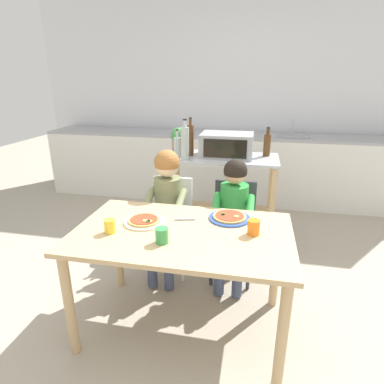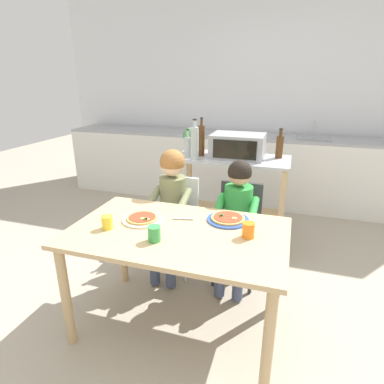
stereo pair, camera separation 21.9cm
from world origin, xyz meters
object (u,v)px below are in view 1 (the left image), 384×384
object	(u,v)px
toaster_oven	(227,145)
drinking_cup_orange	(254,227)
dining_chair_right	(233,223)
pizza_plate_cream	(144,221)
potted_herb_plant	(179,139)
drinking_cup_green	(162,235)
bottle_tall_green_wine	(190,140)
bottle_brown_beer	(185,143)
drinking_cup_yellow	(110,226)
kitchen_island_cart	(220,186)
child_in_olive_shirt	(166,199)
pizza_plate_blue_rimmed	(230,217)
dining_chair_left	(170,218)
child_in_green_shirt	(233,209)
serving_spoon	(185,219)
bottle_slim_sauce	(267,144)
dining_table	(182,245)
bottle_squat_spirits	(177,147)

from	to	relation	value
toaster_oven	drinking_cup_orange	size ratio (longest dim) A/B	5.30
dining_chair_right	pizza_plate_cream	distance (m)	0.88
potted_herb_plant	drinking_cup_green	xyz separation A→B (m)	(0.28, -1.56, -0.26)
bottle_tall_green_wine	drinking_cup_green	world-z (taller)	bottle_tall_green_wine
bottle_brown_beer	drinking_cup_yellow	world-z (taller)	bottle_brown_beer
kitchen_island_cart	bottle_tall_green_wine	world-z (taller)	bottle_tall_green_wine
bottle_tall_green_wine	drinking_cup_orange	distance (m)	1.41
child_in_olive_shirt	pizza_plate_blue_rimmed	bearing A→B (deg)	-32.72
drinking_cup_green	drinking_cup_yellow	distance (m)	0.35
bottle_brown_beer	dining_chair_right	bearing A→B (deg)	-38.50
dining_chair_left	child_in_green_shirt	size ratio (longest dim) A/B	0.79
toaster_oven	serving_spoon	world-z (taller)	toaster_oven
drinking_cup_green	child_in_olive_shirt	bearing A→B (deg)	104.28
potted_herb_plant	pizza_plate_cream	size ratio (longest dim) A/B	0.96
child_in_green_shirt	drinking_cup_green	distance (m)	0.84
pizza_plate_blue_rimmed	child_in_olive_shirt	bearing A→B (deg)	147.28
toaster_oven	pizza_plate_blue_rimmed	distance (m)	1.12
bottle_slim_sauce	dining_table	xyz separation A→B (m)	(-0.51, -1.40, -0.39)
drinking_cup_yellow	serving_spoon	bearing A→B (deg)	33.06
kitchen_island_cart	bottle_slim_sauce	world-z (taller)	bottle_slim_sauce
toaster_oven	bottle_tall_green_wine	bearing A→B (deg)	-173.47
dining_chair_left	drinking_cup_yellow	bearing A→B (deg)	-100.89
drinking_cup_orange	bottle_tall_green_wine	bearing A→B (deg)	117.67
bottle_tall_green_wine	serving_spoon	distance (m)	1.17
toaster_oven	pizza_plate_blue_rimmed	world-z (taller)	toaster_oven
pizza_plate_cream	drinking_cup_yellow	distance (m)	0.24
pizza_plate_blue_rimmed	pizza_plate_cream	bearing A→B (deg)	-162.51
bottle_squat_spirits	potted_herb_plant	size ratio (longest dim) A/B	1.05
drinking_cup_green	serving_spoon	distance (m)	0.33
toaster_oven	child_in_olive_shirt	distance (m)	0.89
kitchen_island_cart	bottle_brown_beer	world-z (taller)	bottle_brown_beer
child_in_olive_shirt	drinking_cup_yellow	bearing A→B (deg)	-102.64
drinking_cup_yellow	dining_table	bearing A→B (deg)	14.23
bottle_slim_sauce	potted_herb_plant	bearing A→B (deg)	-179.07
kitchen_island_cart	bottle_brown_beer	distance (m)	0.59
pizza_plate_blue_rimmed	bottle_squat_spirits	bearing A→B (deg)	121.85
kitchen_island_cart	dining_chair_left	xyz separation A→B (m)	(-0.36, -0.59, -0.12)
dining_table	dining_chair_left	xyz separation A→B (m)	(-0.27, 0.70, -0.15)
kitchen_island_cart	drinking_cup_green	world-z (taller)	kitchen_island_cart
bottle_squat_spirits	potted_herb_plant	distance (m)	0.20
child_in_green_shirt	pizza_plate_cream	size ratio (longest dim) A/B	3.89
dining_chair_right	drinking_cup_yellow	distance (m)	1.11
child_in_green_shirt	bottle_tall_green_wine	bearing A→B (deg)	125.11
bottle_tall_green_wine	drinking_cup_green	bearing A→B (deg)	-84.71
bottle_squat_spirits	potted_herb_plant	world-z (taller)	bottle_squat_spirits
bottle_slim_sauce	dining_table	size ratio (longest dim) A/B	0.21
dining_table	drinking_cup_yellow	bearing A→B (deg)	-165.77
bottle_slim_sauce	pizza_plate_blue_rimmed	world-z (taller)	bottle_slim_sauce
kitchen_island_cart	serving_spoon	world-z (taller)	kitchen_island_cart
bottle_squat_spirits	bottle_brown_beer	distance (m)	0.15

